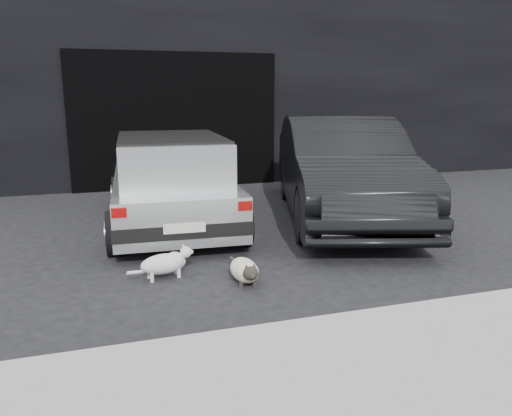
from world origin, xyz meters
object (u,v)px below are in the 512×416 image
object	(u,v)px
second_car	(341,168)
cat_white	(167,263)
cat_siamese	(245,271)
silver_hatchback	(171,177)

from	to	relation	value
second_car	cat_white	world-z (taller)	second_car
second_car	cat_siamese	size ratio (longest dim) A/B	5.70
cat_white	second_car	bearing A→B (deg)	112.50
silver_hatchback	cat_white	distance (m)	2.10
cat_siamese	second_car	bearing A→B (deg)	-131.83
second_car	cat_siamese	distance (m)	3.05
second_car	cat_white	size ratio (longest dim) A/B	6.57
second_car	cat_siamese	bearing A→B (deg)	-118.57
silver_hatchback	cat_siamese	size ratio (longest dim) A/B	4.46
silver_hatchback	second_car	bearing A→B (deg)	-2.51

